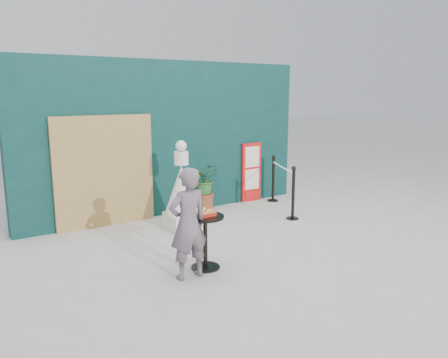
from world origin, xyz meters
TOP-DOWN VIEW (x-y plane):
  - ground at (0.00, 0.00)m, footprint 60.00×60.00m
  - back_wall at (0.00, 3.15)m, footprint 6.00×0.30m
  - bamboo_fence at (-1.40, 2.94)m, footprint 1.80×0.08m
  - woman at (-1.28, 0.11)m, footprint 0.54×0.36m
  - menu_board at (1.90, 2.95)m, footprint 0.50×0.07m
  - statue at (-0.35, 2.01)m, footprint 0.62×0.62m
  - cafe_table at (-0.93, 0.26)m, footprint 0.52×0.52m
  - food_basket at (-0.93, 0.27)m, footprint 0.26×0.19m
  - planter at (0.66, 2.90)m, footprint 0.57×0.49m
  - stanchion_barrier at (2.00, 2.02)m, footprint 0.84×1.54m

SIDE VIEW (x-z plane):
  - ground at x=0.00m, z-range 0.00..0.00m
  - stanchion_barrier at x=2.00m, z-range -0.02..1.01m
  - cafe_table at x=-0.93m, z-range 0.12..0.87m
  - planter at x=0.66m, z-range 0.08..1.04m
  - statue at x=-0.35m, z-range -0.14..1.44m
  - menu_board at x=1.90m, z-range 0.00..1.30m
  - woman at x=-1.28m, z-range 0.00..1.47m
  - food_basket at x=-0.93m, z-range 0.73..0.84m
  - bamboo_fence at x=-1.40m, z-range 0.00..2.00m
  - back_wall at x=0.00m, z-range 0.00..3.00m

